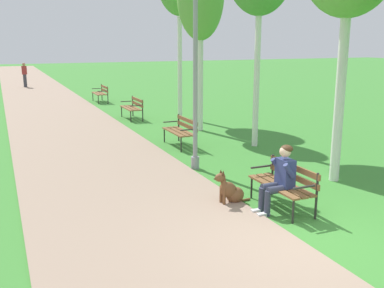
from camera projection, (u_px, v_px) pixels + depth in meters
name	position (u px, v px, depth m)	size (l,w,h in m)	color
ground_plane	(311.00, 243.00, 6.94)	(120.00, 120.00, 0.00)	#3D8433
paved_path	(37.00, 91.00, 27.57)	(3.97, 60.00, 0.04)	gray
park_bench_near	(285.00, 182.00, 8.30)	(0.55, 1.50, 0.85)	brown
park_bench_mid	(182.00, 129.00, 13.20)	(0.55, 1.50, 0.85)	brown
park_bench_far	(133.00, 106.00, 17.81)	(0.55, 1.50, 0.85)	brown
park_bench_furthest	(101.00, 92.00, 22.72)	(0.55, 1.50, 0.85)	brown
person_seated_on_near_bench	(280.00, 176.00, 8.06)	(0.74, 0.49, 1.25)	#33384C
dog_brown	(231.00, 191.00, 8.55)	(0.83, 0.30, 0.71)	brown
lamp_post_near	(195.00, 77.00, 10.47)	(0.24, 0.24, 4.34)	gray
pedestrian_distant	(25.00, 75.00, 29.66)	(0.32, 0.22, 1.65)	#383842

